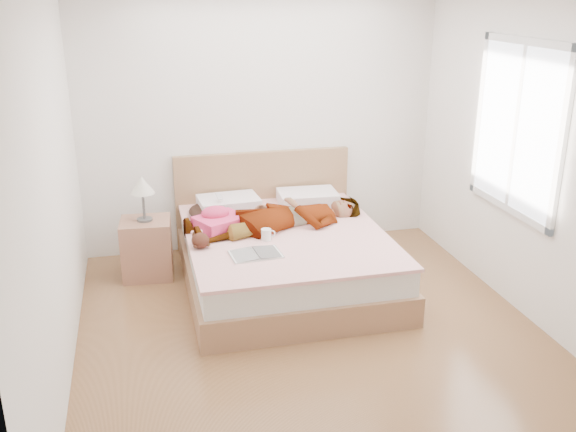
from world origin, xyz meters
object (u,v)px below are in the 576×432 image
(bed, at_px, (283,253))
(magazine, at_px, (256,254))
(nightstand, at_px, (147,244))
(coffee_mug, at_px, (267,234))
(phone, at_px, (219,196))
(towel, at_px, (219,221))
(woman, at_px, (280,213))
(plush_toy, at_px, (200,239))

(bed, height_order, magazine, bed)
(magazine, distance_m, nightstand, 1.28)
(bed, bearing_deg, coffee_mug, -131.88)
(phone, xyz_separation_m, towel, (-0.06, -0.41, -0.10))
(woman, relative_size, phone, 17.51)
(magazine, bearing_deg, coffee_mug, 63.10)
(plush_toy, xyz_separation_m, nightstand, (-0.44, 0.64, -0.25))
(magazine, height_order, coffee_mug, coffee_mug)
(coffee_mug, distance_m, nightstand, 1.21)
(phone, distance_m, coffee_mug, 0.81)
(bed, bearing_deg, towel, 169.82)
(magazine, bearing_deg, plush_toy, 146.21)
(nightstand, bearing_deg, plush_toy, -55.72)
(coffee_mug, bearing_deg, plush_toy, -177.85)
(magazine, relative_size, nightstand, 0.44)
(coffee_mug, bearing_deg, bed, 48.12)
(woman, height_order, plush_toy, woman)
(bed, xyz_separation_m, coffee_mug, (-0.20, -0.22, 0.29))
(magazine, bearing_deg, towel, 108.70)
(phone, xyz_separation_m, plush_toy, (-0.27, -0.76, -0.12))
(woman, relative_size, towel, 3.29)
(woman, distance_m, coffee_mug, 0.39)
(woman, bearing_deg, nightstand, -114.98)
(woman, bearing_deg, bed, -8.83)
(coffee_mug, bearing_deg, towel, 138.59)
(woman, bearing_deg, plush_toy, -76.87)
(woman, height_order, coffee_mug, woman)
(magazine, height_order, nightstand, nightstand)
(woman, bearing_deg, magazine, -40.27)
(bed, height_order, nightstand, bed)
(towel, relative_size, plush_toy, 2.19)
(woman, height_order, magazine, woman)
(towel, distance_m, nightstand, 0.76)
(magazine, bearing_deg, bed, 56.12)
(bed, height_order, towel, bed)
(towel, relative_size, coffee_mug, 4.11)
(bed, height_order, plush_toy, bed)
(phone, bearing_deg, towel, -110.07)
(bed, relative_size, plush_toy, 8.71)
(phone, height_order, towel, towel)
(woman, xyz_separation_m, phone, (-0.50, 0.40, 0.07))
(phone, height_order, magazine, phone)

